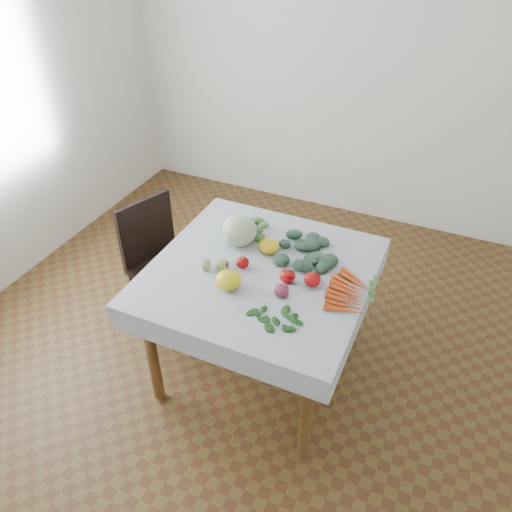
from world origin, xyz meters
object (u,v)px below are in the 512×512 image
(heirloom_back, at_px, (269,246))
(carrot_bunch, at_px, (349,293))
(chair, at_px, (158,256))
(cabbage, at_px, (239,231))
(table, at_px, (260,284))

(heirloom_back, distance_m, carrot_bunch, 0.53)
(chair, bearing_deg, cabbage, -0.54)
(table, height_order, heirloom_back, heirloom_back)
(table, bearing_deg, cabbage, 140.68)
(chair, xyz_separation_m, cabbage, (0.58, -0.01, 0.35))
(heirloom_back, bearing_deg, table, -82.31)
(table, height_order, cabbage, cabbage)
(table, distance_m, carrot_bunch, 0.49)
(chair, xyz_separation_m, carrot_bunch, (1.26, -0.18, 0.28))
(table, distance_m, heirloom_back, 0.22)
(chair, relative_size, heirloom_back, 7.60)
(cabbage, bearing_deg, heirloom_back, -1.05)
(table, xyz_separation_m, heirloom_back, (-0.02, 0.16, 0.14))
(carrot_bunch, bearing_deg, table, 178.73)
(heirloom_back, bearing_deg, cabbage, 178.95)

